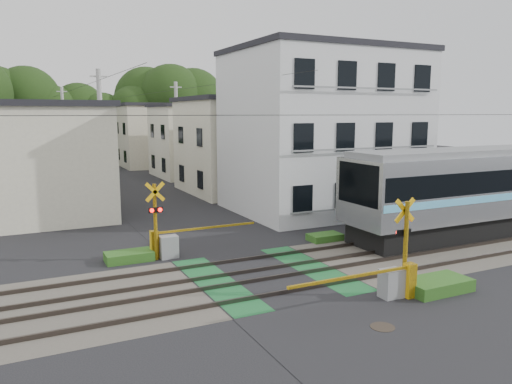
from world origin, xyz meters
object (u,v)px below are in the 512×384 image
crossing_signal_far (166,240)px  pedestrian (115,177)px  crossing_signal_near (395,276)px  manhole_cover (383,327)px  apartment_block (322,131)px

crossing_signal_far → pedestrian: 20.65m
crossing_signal_near → manhole_cover: (-1.78, -1.57, -0.70)m
apartment_block → manhole_cover: size_ratio=15.45×
crossing_signal_far → apartment_block: (11.09, 5.84, 3.94)m
crossing_signal_near → pedestrian: 28.09m
manhole_cover → crossing_signal_far: bearing=110.9°
crossing_signal_near → crossing_signal_far: (-5.17, 7.31, 0.00)m
crossing_signal_far → pedestrian: crossing_signal_far is taller
apartment_block → pedestrian: 17.85m
crossing_signal_near → apartment_block: apartment_block is taller
crossing_signal_near → apartment_block: bearing=65.8°
crossing_signal_near → crossing_signal_far: bearing=125.3°
apartment_block → crossing_signal_near: bearing=-114.2°
crossing_signal_near → apartment_block: (5.91, 13.15, 3.94)m
pedestrian → manhole_cover: pedestrian is taller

